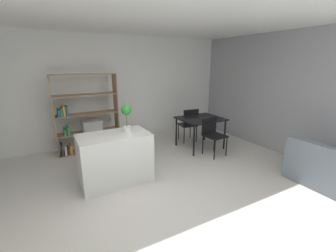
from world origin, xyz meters
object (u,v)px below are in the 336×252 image
Objects in this scene: kitchen_island at (115,158)px; dining_table at (200,121)px; dining_chair_far at (189,123)px; dining_chair_near at (212,132)px; potted_plant_on_island at (126,115)px; open_bookshelf at (84,120)px.

dining_table is (2.37, 0.64, 0.25)m from kitchen_island.
dining_chair_near is (0.01, -0.96, -0.02)m from dining_chair_far.
dining_chair_far is 0.96m from dining_chair_near.
dining_chair_far is (2.08, 1.05, -0.65)m from potted_plant_on_island.
open_bookshelf reaches higher than dining_chair_far.
dining_chair_near is at bearing -91.04° from dining_table.
dining_chair_far is at bearing 91.69° from dining_table.
open_bookshelf is at bearing 105.83° from potted_plant_on_island.
kitchen_island is 0.66× the size of open_bookshelf.
potted_plant_on_island reaches higher than dining_table.
kitchen_island is 2.55× the size of potted_plant_on_island.
dining_table is 1.13× the size of dining_chair_far.
kitchen_island is 1.33× the size of dining_chair_far.
dining_table is at bearing -23.80° from open_bookshelf.
open_bookshelf is 1.78× the size of dining_table.
kitchen_island is 1.41× the size of dining_chair_near.
kitchen_island reaches higher than dining_table.
dining_chair_near is at bearing 3.91° from kitchen_island.
dining_chair_near is (-0.01, -0.48, -0.16)m from dining_table.
potted_plant_on_island is (0.28, 0.07, 0.75)m from kitchen_island.
kitchen_island is at bearing -164.79° from dining_table.
open_bookshelf reaches higher than dining_chair_near.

